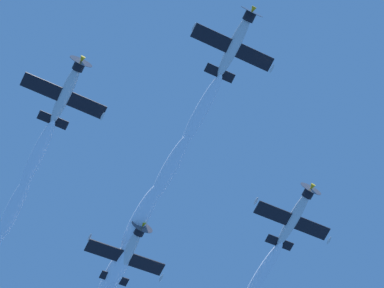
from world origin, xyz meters
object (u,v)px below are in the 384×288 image
object	(u,v)px
airplane_lead	(235,43)
airplane_left_wingman	(295,216)
airplane_right_wingman	(67,92)
airplane_slot_tail	(128,253)

from	to	relation	value
airplane_lead	airplane_left_wingman	world-z (taller)	airplane_lead
airplane_lead	airplane_right_wingman	distance (m)	17.63
airplane_slot_tail	airplane_left_wingman	bearing A→B (deg)	108.92
airplane_lead	airplane_slot_tail	distance (m)	25.00
airplane_left_wingman	airplane_right_wingman	bearing A→B (deg)	-28.83
airplane_lead	airplane_slot_tail	xyz separation A→B (m)	(-13.38, -21.07, -1.41)
airplane_left_wingman	airplane_slot_tail	distance (m)	18.11
airplane_left_wingman	airplane_right_wingman	world-z (taller)	airplane_right_wingman
airplane_lead	airplane_left_wingman	size ratio (longest dim) A/B	1.00
airplane_left_wingman	airplane_slot_tail	world-z (taller)	airplane_left_wingman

